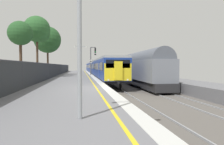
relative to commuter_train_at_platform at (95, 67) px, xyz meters
The scene contains 11 objects.
ground 33.67m from the commuter_train_at_platform, 89.07° to the right, with size 17.40×110.00×1.21m.
commuter_train_at_platform is the anchor object (origin of this frame).
freight_train_adjacent_track 17.84m from the commuter_train_at_platform, 77.02° to the right, with size 2.60×28.91×4.37m.
signal_gantry 12.10m from the commuter_train_at_platform, 97.11° to the right, with size 1.10×0.24×5.14m.
speed_limit_sign 14.50m from the commuter_train_at_platform, 97.32° to the right, with size 0.59×0.08×2.72m.
platform_lamp_near 42.01m from the commuter_train_at_platform, 94.90° to the right, with size 2.00×0.20×5.37m.
platform_lamp_mid 16.83m from the commuter_train_at_platform, 102.35° to the right, with size 2.00×0.20×4.89m.
platform_back_fence 34.45m from the commuter_train_at_platform, 102.65° to the right, with size 0.07×99.00×1.95m.
background_tree_left 25.89m from the commuter_train_at_platform, 114.51° to the right, with size 2.87×2.87×6.96m.
background_tree_centre 15.77m from the commuter_train_at_platform, 128.74° to the right, with size 4.75×4.75×8.72m.
background_tree_right 21.82m from the commuter_train_at_platform, 116.94° to the right, with size 3.71×3.71×8.72m.
Camera 1 is at (-1.45, -14.06, 1.60)m, focal length 30.81 mm.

